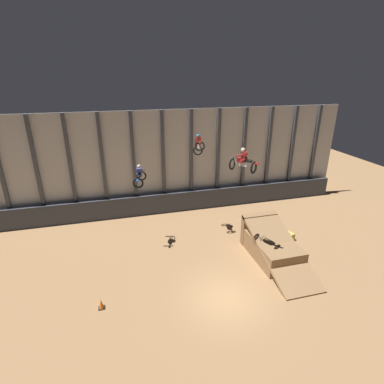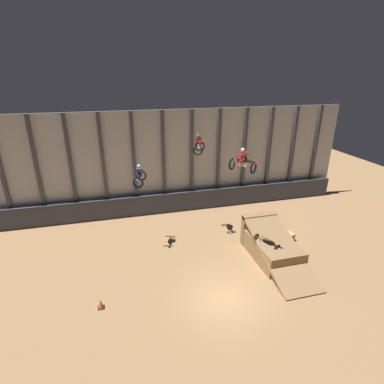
# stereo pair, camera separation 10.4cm
# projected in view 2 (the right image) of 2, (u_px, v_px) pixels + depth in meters

# --- Properties ---
(ground_plane) EXTENTS (60.00, 60.00, 0.00)m
(ground_plane) POSITION_uv_depth(u_px,v_px,m) (226.00, 299.00, 17.02)
(ground_plane) COLOR #9E754C
(arena_back_wall) EXTENTS (32.00, 0.40, 9.11)m
(arena_back_wall) POSITION_uv_depth(u_px,v_px,m) (177.00, 162.00, 26.63)
(arena_back_wall) COLOR silver
(arena_back_wall) RESTS_ON ground_plane
(lower_barrier) EXTENTS (31.36, 0.20, 1.84)m
(lower_barrier) POSITION_uv_depth(u_px,v_px,m) (180.00, 202.00, 27.41)
(lower_barrier) COLOR #383D47
(lower_barrier) RESTS_ON ground_plane
(dirt_ramp) EXTENTS (2.65, 6.54, 2.48)m
(dirt_ramp) POSITION_uv_depth(u_px,v_px,m) (271.00, 245.00, 20.71)
(dirt_ramp) COLOR #966F48
(dirt_ramp) RESTS_ON ground_plane
(rider_bike_left_air) EXTENTS (1.11, 1.81, 1.46)m
(rider_bike_left_air) POSITION_uv_depth(u_px,v_px,m) (140.00, 176.00, 20.59)
(rider_bike_left_air) COLOR black
(rider_bike_center_air) EXTENTS (1.01, 1.78, 1.67)m
(rider_bike_center_air) POSITION_uv_depth(u_px,v_px,m) (199.00, 145.00, 21.79)
(rider_bike_center_air) COLOR black
(rider_bike_right_air) EXTENTS (1.52, 1.65, 1.45)m
(rider_bike_right_air) POSITION_uv_depth(u_px,v_px,m) (243.00, 162.00, 17.49)
(rider_bike_right_air) COLOR black
(traffic_cone_near_ramp) EXTENTS (0.36, 0.36, 0.58)m
(traffic_cone_near_ramp) POSITION_uv_depth(u_px,v_px,m) (101.00, 304.00, 16.25)
(traffic_cone_near_ramp) COLOR black
(traffic_cone_near_ramp) RESTS_ON ground_plane
(hay_bale_trackside) EXTENTS (0.83, 1.03, 0.57)m
(hay_bale_trackside) POSITION_uv_depth(u_px,v_px,m) (288.00, 236.00, 22.96)
(hay_bale_trackside) COLOR #CCB751
(hay_bale_trackside) RESTS_ON ground_plane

